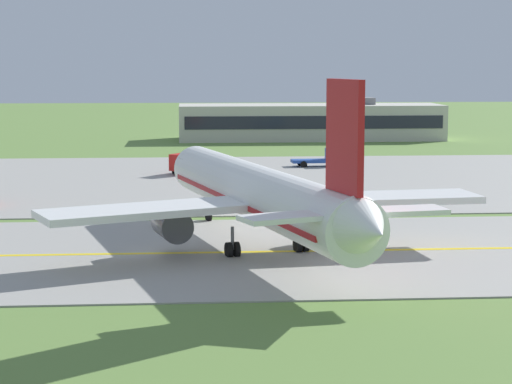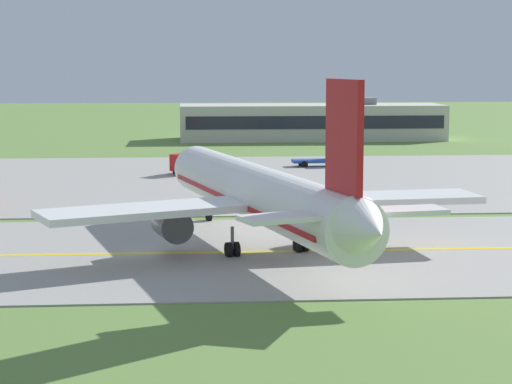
# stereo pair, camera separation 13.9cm
# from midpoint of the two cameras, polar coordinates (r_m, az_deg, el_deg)

# --- Properties ---
(ground_plane) EXTENTS (500.00, 500.00, 0.00)m
(ground_plane) POSITION_cam_midpoint_polar(r_m,az_deg,el_deg) (67.64, -5.76, -3.79)
(ground_plane) COLOR olive
(taxiway_strip) EXTENTS (240.00, 28.00, 0.10)m
(taxiway_strip) POSITION_cam_midpoint_polar(r_m,az_deg,el_deg) (67.63, -5.76, -3.75)
(taxiway_strip) COLOR #9E9B93
(taxiway_strip) RESTS_ON ground
(apron_pad) EXTENTS (140.00, 52.00, 0.10)m
(apron_pad) POSITION_cam_midpoint_polar(r_m,az_deg,el_deg) (109.35, 0.10, 0.76)
(apron_pad) COLOR #9E9B93
(apron_pad) RESTS_ON ground
(taxiway_centreline) EXTENTS (220.00, 0.60, 0.01)m
(taxiway_centreline) POSITION_cam_midpoint_polar(r_m,az_deg,el_deg) (67.61, -5.76, -3.71)
(taxiway_centreline) COLOR yellow
(taxiway_centreline) RESTS_ON taxiway_strip
(airplane_lead) EXTENTS (32.01, 39.10, 12.70)m
(airplane_lead) POSITION_cam_midpoint_polar(r_m,az_deg,el_deg) (67.85, 0.31, -0.18)
(airplane_lead) COLOR white
(airplane_lead) RESTS_ON ground
(service_truck_baggage) EXTENTS (5.19, 6.06, 2.60)m
(service_truck_baggage) POSITION_cam_midpoint_polar(r_m,az_deg,el_deg) (115.42, -3.94, 1.86)
(service_truck_baggage) COLOR red
(service_truck_baggage) RESTS_ON ground
(service_truck_pushback) EXTENTS (6.51, 2.66, 2.59)m
(service_truck_pushback) POSITION_cam_midpoint_polar(r_m,az_deg,el_deg) (123.29, 4.22, 2.08)
(service_truck_pushback) COLOR #264CA5
(service_truck_pushback) RESTS_ON ground
(terminal_building) EXTENTS (46.22, 12.22, 7.36)m
(terminal_building) POSITION_cam_midpoint_polar(r_m,az_deg,el_deg) (166.74, 3.42, 4.27)
(terminal_building) COLOR beige
(terminal_building) RESTS_ON ground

